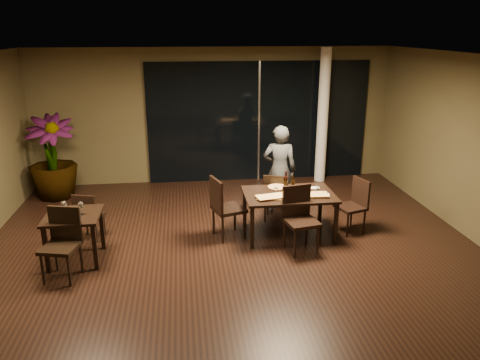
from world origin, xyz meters
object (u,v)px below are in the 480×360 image
object	(u,v)px
chair_side_far	(88,214)
chair_main_right	(355,202)
diner	(280,170)
potted_plant	(52,157)
side_table	(74,222)
bottle_c	(286,181)
chair_main_left	(224,205)
main_table	(289,198)
chair_main_near	(299,215)
bottle_b	(293,185)
chair_main_far	(275,195)
chair_side_near	(63,239)
bottle_a	(285,185)

from	to	relation	value
chair_side_far	chair_main_right	bearing A→B (deg)	-166.24
diner	potted_plant	world-z (taller)	potted_plant
side_table	bottle_c	world-z (taller)	bottle_c
chair_main_left	chair_main_right	size ratio (longest dim) A/B	1.13
chair_side_far	potted_plant	bearing A→B (deg)	-48.82
main_table	chair_main_near	xyz separation A→B (m)	(0.05, -0.53, -0.10)
main_table	side_table	distance (m)	3.44
diner	potted_plant	bearing A→B (deg)	-4.64
main_table	chair_main_left	size ratio (longest dim) A/B	1.42
bottle_b	chair_main_near	bearing A→B (deg)	-90.64
side_table	chair_main_far	distance (m)	3.48
bottle_c	chair_side_near	bearing A→B (deg)	-162.25
potted_plant	chair_main_far	bearing A→B (deg)	-23.00
chair_side_near	bottle_b	distance (m)	3.66
bottle_a	bottle_c	xyz separation A→B (m)	(0.04, 0.13, 0.03)
chair_side_far	chair_side_near	bearing A→B (deg)	99.27
chair_main_far	bottle_a	world-z (taller)	bottle_a
chair_side_near	potted_plant	size ratio (longest dim) A/B	0.59
side_table	diner	distance (m)	3.79
potted_plant	bottle_a	world-z (taller)	potted_plant
potted_plant	side_table	bearing A→B (deg)	-71.18
chair_main_far	chair_main_left	distance (m)	1.16
potted_plant	bottle_b	xyz separation A→B (m)	(4.46, -2.44, 0.04)
chair_side_far	side_table	bearing A→B (deg)	100.25
chair_side_far	diner	size ratio (longest dim) A/B	0.49
chair_side_far	chair_side_near	world-z (taller)	chair_side_near
diner	bottle_b	bearing A→B (deg)	102.97
diner	bottle_b	size ratio (longest dim) A/B	5.50
side_table	bottle_b	bearing A→B (deg)	8.17
main_table	chair_side_far	size ratio (longest dim) A/B	1.79
chair_side_near	bottle_b	bearing A→B (deg)	29.13
side_table	chair_main_near	world-z (taller)	chair_main_near
bottle_c	main_table	bearing A→B (deg)	-78.77
side_table	bottle_a	distance (m)	3.38
chair_main_left	diner	distance (m)	1.56
bottle_b	chair_main_left	bearing A→B (deg)	178.71
chair_main_near	diner	bearing A→B (deg)	78.50
potted_plant	bottle_c	world-z (taller)	potted_plant
bottle_a	chair_main_right	bearing A→B (deg)	0.96
chair_side_far	chair_main_far	bearing A→B (deg)	-156.82
main_table	chair_main_right	distance (m)	1.18
chair_main_far	diner	distance (m)	0.57
diner	bottle_b	world-z (taller)	diner
bottle_a	bottle_c	bearing A→B (deg)	73.71
chair_side_near	diner	distance (m)	4.05
side_table	potted_plant	distance (m)	3.11
chair_side_far	chair_main_near	bearing A→B (deg)	-176.25
chair_main_left	bottle_c	xyz separation A→B (m)	(1.07, 0.12, 0.33)
main_table	chair_main_far	bearing A→B (deg)	99.65
chair_main_right	bottle_b	bearing A→B (deg)	-106.07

